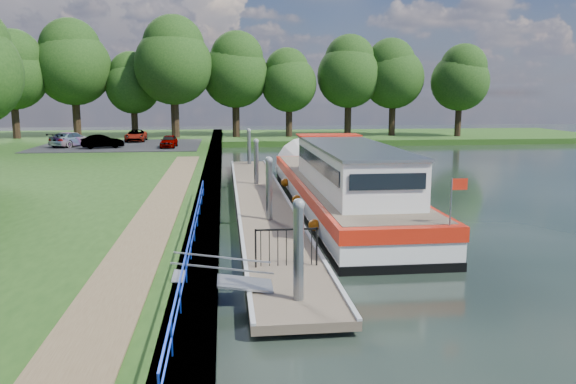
{
  "coord_description": "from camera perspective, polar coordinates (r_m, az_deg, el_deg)",
  "views": [
    {
      "loc": [
        -1.74,
        -13.58,
        5.44
      ],
      "look_at": [
        0.83,
        9.09,
        1.4
      ],
      "focal_mm": 35.0,
      "sensor_mm": 36.0,
      "label": 1
    }
  ],
  "objects": [
    {
      "name": "blue_fence",
      "position": [
        17.12,
        -9.68,
        -4.06
      ],
      "size": [
        0.04,
        18.04,
        0.72
      ],
      "color": "#0C2DBF",
      "rests_on": "riverbank"
    },
    {
      "name": "horizon_trees",
      "position": [
        62.32,
        -6.5,
        12.28
      ],
      "size": [
        54.38,
        10.03,
        12.87
      ],
      "color": "#332316",
      "rests_on": "ground"
    },
    {
      "name": "car_b",
      "position": [
        49.97,
        -18.34,
        4.9
      ],
      "size": [
        3.63,
        2.2,
        1.13
      ],
      "primitive_type": "imported",
      "rotation": [
        0.0,
        0.0,
        1.89
      ],
      "color": "#999999",
      "rests_on": "carpark"
    },
    {
      "name": "ground",
      "position": [
        14.74,
        0.79,
        -11.62
      ],
      "size": [
        160.0,
        160.0,
        0.0
      ],
      "primitive_type": "plane",
      "color": "black",
      "rests_on": "ground"
    },
    {
      "name": "gate_panel",
      "position": [
        16.45,
        -0.17,
        -5.08
      ],
      "size": [
        1.85,
        0.05,
        1.15
      ],
      "color": "black",
      "rests_on": "ground"
    },
    {
      "name": "mooring_piles",
      "position": [
        26.96,
        -2.7,
        1.15
      ],
      "size": [
        0.3,
        27.3,
        3.55
      ],
      "color": "gray",
      "rests_on": "ground"
    },
    {
      "name": "car_a",
      "position": [
        49.22,
        -12.0,
        5.08
      ],
      "size": [
        1.4,
        3.19,
        1.07
      ],
      "primitive_type": "imported",
      "rotation": [
        0.0,
        0.0,
        -0.04
      ],
      "color": "#999999",
      "rests_on": "carpark"
    },
    {
      "name": "carpark",
      "position": [
        52.61,
        -16.64,
        4.57
      ],
      "size": [
        14.0,
        12.0,
        0.06
      ],
      "primitive_type": "cube",
      "color": "black",
      "rests_on": "riverbank"
    },
    {
      "name": "far_bank",
      "position": [
        67.21,
        5.37,
        5.61
      ],
      "size": [
        60.0,
        18.0,
        0.6
      ],
      "primitive_type": "cube",
      "color": "#1C3D11",
      "rests_on": "ground"
    },
    {
      "name": "car_c",
      "position": [
        52.53,
        -21.17,
        5.03
      ],
      "size": [
        3.43,
        4.71,
        1.27
      ],
      "primitive_type": "imported",
      "rotation": [
        0.0,
        0.0,
        2.71
      ],
      "color": "#999999",
      "rests_on": "carpark"
    },
    {
      "name": "car_d",
      "position": [
        56.18,
        -15.19,
        5.56
      ],
      "size": [
        2.0,
        4.06,
        1.11
      ],
      "primitive_type": "imported",
      "rotation": [
        0.0,
        0.0,
        0.04
      ],
      "color": "#999999",
      "rests_on": "carpark"
    },
    {
      "name": "barge",
      "position": [
        27.14,
        4.95,
        0.78
      ],
      "size": [
        4.36,
        21.15,
        4.78
      ],
      "color": "black",
      "rests_on": "ground"
    },
    {
      "name": "footpath",
      "position": [
        22.24,
        -13.2,
        -2.27
      ],
      "size": [
        1.6,
        40.0,
        0.05
      ],
      "primitive_type": "cube",
      "color": "brown",
      "rests_on": "riverbank"
    },
    {
      "name": "pontoon",
      "position": [
        27.16,
        -2.68,
        -1.13
      ],
      "size": [
        2.5,
        30.0,
        0.56
      ],
      "color": "brown",
      "rests_on": "ground"
    },
    {
      "name": "bank_edge",
      "position": [
        29.04,
        -7.97,
        -0.08
      ],
      "size": [
        1.1,
        90.0,
        0.78
      ],
      "primitive_type": "cube",
      "color": "#473D2D",
      "rests_on": "ground"
    },
    {
      "name": "gangway",
      "position": [
        14.89,
        -6.62,
        -8.9
      ],
      "size": [
        2.58,
        1.0,
        0.92
      ],
      "color": "#A5A8AD",
      "rests_on": "ground"
    }
  ]
}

